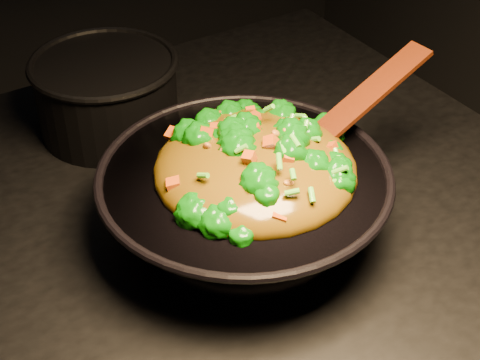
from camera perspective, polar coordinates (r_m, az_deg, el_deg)
wok at (r=0.94m, az=0.32°, el=-2.02°), size 0.37×0.37×0.10m
stir_fry at (r=0.89m, az=1.22°, el=2.85°), size 0.29×0.29×0.09m
spatula at (r=0.98m, az=8.97°, el=5.75°), size 0.24×0.06×0.10m
back_pot at (r=1.16m, az=-10.27°, el=6.51°), size 0.26×0.26×0.12m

